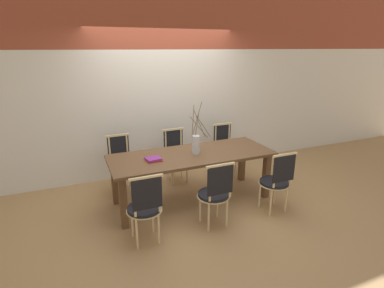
{
  "coord_description": "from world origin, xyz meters",
  "views": [
    {
      "loc": [
        -1.56,
        -3.74,
        2.21
      ],
      "look_at": [
        0.0,
        0.0,
        0.89
      ],
      "focal_mm": 28.0,
      "sensor_mm": 36.0,
      "label": 1
    }
  ],
  "objects_px": {
    "dining_table": "(192,160)",
    "chair_far_center": "(225,147)",
    "chair_near_center": "(277,180)",
    "vase_centerpiece": "(196,144)",
    "book_stack": "(153,159)"
  },
  "relations": [
    {
      "from": "dining_table",
      "to": "chair_far_center",
      "type": "distance_m",
      "value": 1.23
    },
    {
      "from": "chair_near_center",
      "to": "chair_far_center",
      "type": "bearing_deg",
      "value": 89.06
    },
    {
      "from": "chair_near_center",
      "to": "vase_centerpiece",
      "type": "distance_m",
      "value": 1.22
    },
    {
      "from": "dining_table",
      "to": "chair_near_center",
      "type": "distance_m",
      "value": 1.21
    },
    {
      "from": "chair_near_center",
      "to": "vase_centerpiece",
      "type": "xyz_separation_m",
      "value": [
        -0.88,
        0.74,
        0.4
      ]
    },
    {
      "from": "chair_near_center",
      "to": "dining_table",
      "type": "bearing_deg",
      "value": 141.3
    },
    {
      "from": "dining_table",
      "to": "vase_centerpiece",
      "type": "relative_size",
      "value": 3.16
    },
    {
      "from": "dining_table",
      "to": "vase_centerpiece",
      "type": "distance_m",
      "value": 0.25
    },
    {
      "from": "chair_far_center",
      "to": "vase_centerpiece",
      "type": "bearing_deg",
      "value": 40.05
    },
    {
      "from": "dining_table",
      "to": "book_stack",
      "type": "bearing_deg",
      "value": -176.73
    },
    {
      "from": "book_stack",
      "to": "chair_near_center",
      "type": "bearing_deg",
      "value": -25.27
    },
    {
      "from": "chair_near_center",
      "to": "book_stack",
      "type": "distance_m",
      "value": 1.7
    },
    {
      "from": "chair_far_center",
      "to": "vase_centerpiece",
      "type": "distance_m",
      "value": 1.24
    },
    {
      "from": "dining_table",
      "to": "chair_far_center",
      "type": "bearing_deg",
      "value": 37.98
    },
    {
      "from": "dining_table",
      "to": "chair_far_center",
      "type": "xyz_separation_m",
      "value": [
        0.96,
        0.75,
        -0.16
      ]
    }
  ]
}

